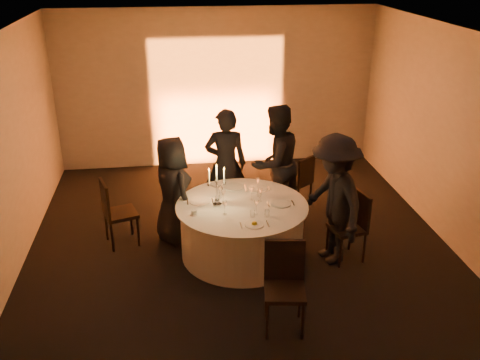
{
  "coord_description": "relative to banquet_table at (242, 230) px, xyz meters",
  "views": [
    {
      "loc": [
        -0.89,
        -6.42,
        3.99
      ],
      "look_at": [
        0.0,
        0.2,
        1.05
      ],
      "focal_mm": 40.0,
      "sensor_mm": 36.0,
      "label": 1
    }
  ],
  "objects": [
    {
      "name": "wine_glass_d",
      "position": [
        0.26,
        0.08,
        0.52
      ],
      "size": [
        0.07,
        0.07,
        0.19
      ],
      "color": "white",
      "rests_on": "banquet_table"
    },
    {
      "name": "floor",
      "position": [
        0.0,
        0.0,
        -0.38
      ],
      "size": [
        7.0,
        7.0,
        0.0
      ],
      "primitive_type": "plane",
      "color": "black",
      "rests_on": "ground"
    },
    {
      "name": "plate_front",
      "position": [
        0.08,
        -0.59,
        0.4
      ],
      "size": [
        0.35,
        0.24,
        0.08
      ],
      "color": "white",
      "rests_on": "banquet_table"
    },
    {
      "name": "tumbler_c",
      "position": [
        -0.32,
        0.13,
        0.43
      ],
      "size": [
        0.07,
        0.07,
        0.09
      ],
      "primitive_type": "cylinder",
      "color": "white",
      "rests_on": "banquet_table"
    },
    {
      "name": "chair_back_left",
      "position": [
        -0.08,
        1.33,
        0.11
      ],
      "size": [
        0.41,
        0.41,
        0.89
      ],
      "rotation": [
        0.0,
        0.0,
        3.09
      ],
      "color": "black",
      "rests_on": "floor"
    },
    {
      "name": "plate_back_left",
      "position": [
        -0.04,
        0.58,
        0.39
      ],
      "size": [
        0.36,
        0.29,
        0.01
      ],
      "color": "white",
      "rests_on": "banquet_table"
    },
    {
      "name": "guest_right",
      "position": [
        1.19,
        -0.28,
        0.52
      ],
      "size": [
        0.92,
        1.29,
        1.81
      ],
      "primitive_type": "imported",
      "rotation": [
        0.0,
        0.0,
        -1.34
      ],
      "color": "black",
      "rests_on": "floor"
    },
    {
      "name": "wall_right",
      "position": [
        3.0,
        0.0,
        1.12
      ],
      "size": [
        0.0,
        7.0,
        7.0
      ],
      "primitive_type": "plane",
      "rotation": [
        1.57,
        0.0,
        -1.57
      ],
      "color": "#BCB6AF",
      "rests_on": "floor"
    },
    {
      "name": "plate_back_right",
      "position": [
        0.29,
        0.48,
        0.39
      ],
      "size": [
        0.35,
        0.29,
        0.01
      ],
      "color": "white",
      "rests_on": "banquet_table"
    },
    {
      "name": "banquet_table",
      "position": [
        0.0,
        0.0,
        0.0
      ],
      "size": [
        1.8,
        1.8,
        0.77
      ],
      "color": "black",
      "rests_on": "floor"
    },
    {
      "name": "candelabra",
      "position": [
        -0.33,
        0.04,
        0.59
      ],
      "size": [
        0.25,
        0.12,
        0.6
      ],
      "color": "silver",
      "rests_on": "banquet_table"
    },
    {
      "name": "wall_back",
      "position": [
        0.0,
        3.5,
        1.12
      ],
      "size": [
        7.0,
        0.0,
        7.0
      ],
      "primitive_type": "plane",
      "rotation": [
        1.57,
        0.0,
        0.0
      ],
      "color": "#BCB6AF",
      "rests_on": "floor"
    },
    {
      "name": "coffee_cup",
      "position": [
        -0.66,
        -0.2,
        0.42
      ],
      "size": [
        0.11,
        0.11,
        0.07
      ],
      "color": "white",
      "rests_on": "banquet_table"
    },
    {
      "name": "wine_glass_f",
      "position": [
        0.15,
        -0.29,
        0.52
      ],
      "size": [
        0.07,
        0.07,
        0.19
      ],
      "color": "white",
      "rests_on": "banquet_table"
    },
    {
      "name": "wine_glass_a",
      "position": [
        0.15,
        0.13,
        0.52
      ],
      "size": [
        0.07,
        0.07,
        0.19
      ],
      "color": "white",
      "rests_on": "banquet_table"
    },
    {
      "name": "guest_left",
      "position": [
        -0.92,
        0.52,
        0.41
      ],
      "size": [
        0.83,
        0.93,
        1.59
      ],
      "primitive_type": "imported",
      "rotation": [
        0.0,
        0.0,
        2.09
      ],
      "color": "black",
      "rests_on": "floor"
    },
    {
      "name": "chair_back_right",
      "position": [
        1.16,
        1.38,
        0.11
      ],
      "size": [
        0.54,
        0.54,
        0.88
      ],
      "rotation": [
        0.0,
        0.0,
        -2.48
      ],
      "color": "black",
      "rests_on": "floor"
    },
    {
      "name": "wall_left",
      "position": [
        -3.0,
        0.0,
        1.12
      ],
      "size": [
        0.0,
        7.0,
        7.0
      ],
      "primitive_type": "plane",
      "rotation": [
        1.57,
        0.0,
        1.57
      ],
      "color": "#BCB6AF",
      "rests_on": "floor"
    },
    {
      "name": "guest_back_left",
      "position": [
        -0.09,
        1.19,
        0.51
      ],
      "size": [
        0.68,
        0.47,
        1.78
      ],
      "primitive_type": "imported",
      "rotation": [
        0.0,
        0.0,
        3.07
      ],
      "color": "black",
      "rests_on": "floor"
    },
    {
      "name": "guest_back_right",
      "position": [
        0.66,
        1.07,
        0.54
      ],
      "size": [
        1.13,
        1.06,
        1.84
      ],
      "primitive_type": "imported",
      "rotation": [
        0.0,
        0.0,
        -2.59
      ],
      "color": "black",
      "rests_on": "floor"
    },
    {
      "name": "chair_right",
      "position": [
        1.48,
        -0.28,
        0.16
      ],
      "size": [
        0.5,
        0.5,
        0.97
      ],
      "rotation": [
        0.0,
        0.0,
        -1.36
      ],
      "color": "black",
      "rests_on": "floor"
    },
    {
      "name": "uplighter_fixture",
      "position": [
        0.0,
        3.2,
        -0.33
      ],
      "size": [
        0.25,
        0.12,
        0.1
      ],
      "primitive_type": "cube",
      "color": "black",
      "rests_on": "floor"
    },
    {
      "name": "ceiling",
      "position": [
        0.0,
        0.0,
        2.62
      ],
      "size": [
        7.0,
        7.0,
        0.0
      ],
      "primitive_type": "plane",
      "rotation": [
        3.14,
        0.0,
        0.0
      ],
      "color": "silver",
      "rests_on": "wall_back"
    },
    {
      "name": "wall_front",
      "position": [
        0.0,
        -3.5,
        1.12
      ],
      "size": [
        7.0,
        0.0,
        7.0
      ],
      "primitive_type": "plane",
      "rotation": [
        -1.57,
        0.0,
        0.0
      ],
      "color": "#BCB6AF",
      "rests_on": "floor"
    },
    {
      "name": "chair_left",
      "position": [
        -1.76,
        0.51,
        0.18
      ],
      "size": [
        0.55,
        0.55,
        1.0
      ],
      "rotation": [
        0.0,
        0.0,
        1.88
      ],
      "color": "black",
      "rests_on": "floor"
    },
    {
      "name": "tumbler_d",
      "position": [
        0.09,
        -0.37,
        0.43
      ],
      "size": [
        0.07,
        0.07,
        0.09
      ],
      "primitive_type": "cylinder",
      "color": "white",
      "rests_on": "banquet_table"
    },
    {
      "name": "tumbler_a",
      "position": [
        0.28,
        -0.38,
        0.43
      ],
      "size": [
        0.07,
        0.07,
        0.09
      ],
      "primitive_type": "cylinder",
      "color": "white",
      "rests_on": "banquet_table"
    },
    {
      "name": "wine_glass_b",
      "position": [
        -0.26,
        -0.25,
        0.52
      ],
      "size": [
        0.07,
        0.07,
        0.19
      ],
      "color": "white",
      "rests_on": "banquet_table"
    },
    {
      "name": "wine_glass_c",
      "position": [
        -0.28,
        0.25,
        0.52
      ],
      "size": [
        0.07,
        0.07,
        0.19
      ],
      "color": "white",
      "rests_on": "banquet_table"
    },
    {
      "name": "wine_glass_g",
      "position": [
        0.28,
        0.43,
        0.52
      ],
      "size": [
        0.07,
        0.07,
        0.19
      ],
      "color": "white",
      "rests_on": "banquet_table"
    },
    {
      "name": "wine_glass_e",
      "position": [
        -0.24,
        0.08,
        0.52
      ],
      "size": [
        0.07,
        0.07,
        0.19
      ],
      "color": "white",
      "rests_on": "banquet_table"
    },
    {
      "name": "tumbler_b",
      "position": [
        0.28,
        0.23,
        0.43
      ],
      "size": [
        0.07,
        0.07,
        0.09
      ],
      "primitive_type": "cylinder",
      "color": "white",
      "rests_on": "banquet_table"
    },
    {
      "name": "plate_right",
      "position": [
        0.52,
        -0.05,
        0.39
      ],
      "size": [
        0.36,
        0.28,
        0.01
      ],
      "color": "white",
      "rests_on": "banquet_table"
    },
    {
      "name": "plate_left",
      "position": [
        -0.56,
        0.17,
        0.39
      ],
      "size": [
        0.36,
        0.29,
        0.01
      ],
      "color": "white",
      "rests_on": "banquet_table"
    },
    {
      "name": "chair_front",
      "position": [
        0.27,
        -1.55,
        0.2
      ],
      "size": [
        0.51,
        0.51,
        1.03
      ],
      "rotation": [
        0.0,
        0.0,
        -0.15
      ],
      "color": "black",
      "rests_on": "floor"
    }
  ]
}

